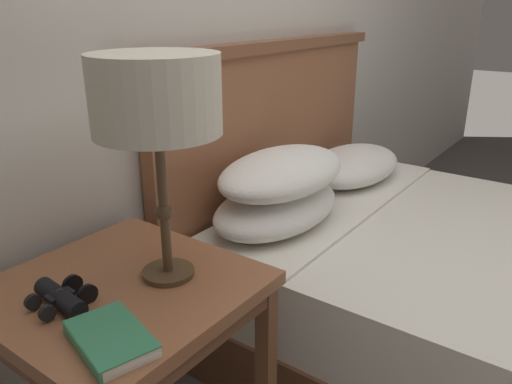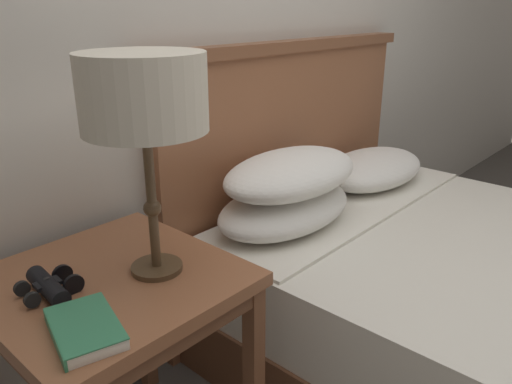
{
  "view_description": "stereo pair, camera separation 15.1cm",
  "coord_description": "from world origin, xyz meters",
  "px_view_note": "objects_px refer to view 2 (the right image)",
  "views": [
    {
      "loc": [
        -1.32,
        -0.32,
        1.29
      ],
      "look_at": [
        -0.17,
        0.52,
        0.75
      ],
      "focal_mm": 35.0,
      "sensor_mm": 36.0,
      "label": 1
    },
    {
      "loc": [
        -1.22,
        -0.43,
        1.29
      ],
      "look_at": [
        -0.17,
        0.52,
        0.75
      ],
      "focal_mm": 35.0,
      "sensor_mm": 36.0,
      "label": 2
    }
  ],
  "objects_px": {
    "table_lamp": "(143,98)",
    "nightstand": "(113,306)",
    "bed": "(487,306)",
    "binoculars_pair": "(49,286)",
    "book_on_nightstand": "(84,329)"
  },
  "relations": [
    {
      "from": "table_lamp",
      "to": "binoculars_pair",
      "type": "height_order",
      "value": "table_lamp"
    },
    {
      "from": "binoculars_pair",
      "to": "nightstand",
      "type": "bearing_deg",
      "value": -11.92
    },
    {
      "from": "nightstand",
      "to": "bed",
      "type": "relative_size",
      "value": 0.32
    },
    {
      "from": "nightstand",
      "to": "table_lamp",
      "type": "bearing_deg",
      "value": -32.13
    },
    {
      "from": "nightstand",
      "to": "book_on_nightstand",
      "type": "height_order",
      "value": "book_on_nightstand"
    },
    {
      "from": "bed",
      "to": "binoculars_pair",
      "type": "relative_size",
      "value": 12.54
    },
    {
      "from": "book_on_nightstand",
      "to": "binoculars_pair",
      "type": "height_order",
      "value": "binoculars_pair"
    },
    {
      "from": "bed",
      "to": "table_lamp",
      "type": "relative_size",
      "value": 3.78
    },
    {
      "from": "bed",
      "to": "table_lamp",
      "type": "xyz_separation_m",
      "value": [
        -0.98,
        0.54,
        0.79
      ]
    },
    {
      "from": "table_lamp",
      "to": "nightstand",
      "type": "bearing_deg",
      "value": 147.87
    },
    {
      "from": "book_on_nightstand",
      "to": "binoculars_pair",
      "type": "relative_size",
      "value": 1.37
    },
    {
      "from": "nightstand",
      "to": "binoculars_pair",
      "type": "bearing_deg",
      "value": 168.08
    },
    {
      "from": "bed",
      "to": "binoculars_pair",
      "type": "distance_m",
      "value": 1.43
    },
    {
      "from": "nightstand",
      "to": "bed",
      "type": "xyz_separation_m",
      "value": [
        1.08,
        -0.6,
        -0.26
      ]
    },
    {
      "from": "bed",
      "to": "book_on_nightstand",
      "type": "xyz_separation_m",
      "value": [
        -1.25,
        0.43,
        0.37
      ]
    }
  ]
}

